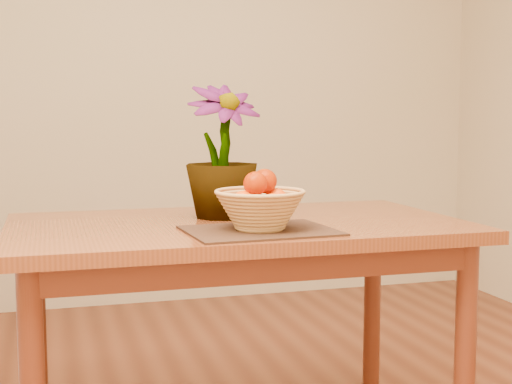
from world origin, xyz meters
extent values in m
cube|color=beige|center=(0.00, 2.25, 1.35)|extent=(4.00, 0.02, 2.70)
cube|color=brown|center=(0.00, 0.30, 0.73)|extent=(1.40, 0.80, 0.04)
cube|color=#542313|center=(0.00, 0.30, 0.67)|extent=(1.28, 0.68, 0.08)
cylinder|color=#542313|center=(0.62, -0.02, 0.35)|extent=(0.06, 0.06, 0.71)
cylinder|color=#542313|center=(-0.62, 0.62, 0.35)|extent=(0.06, 0.06, 0.71)
cylinder|color=#542313|center=(0.62, 0.62, 0.35)|extent=(0.06, 0.06, 0.71)
cube|color=#362013|center=(0.01, 0.09, 0.75)|extent=(0.43, 0.34, 0.01)
cylinder|color=tan|center=(0.01, 0.09, 0.76)|extent=(0.13, 0.13, 0.01)
sphere|color=#DF3A03|center=(0.01, 0.09, 0.83)|extent=(0.06, 0.06, 0.06)
sphere|color=#DF3A03|center=(0.06, 0.11, 0.84)|extent=(0.07, 0.07, 0.07)
sphere|color=#DF3A03|center=(-0.01, 0.14, 0.83)|extent=(0.06, 0.06, 0.06)
sphere|color=#DF3A03|center=(-0.05, 0.07, 0.84)|extent=(0.07, 0.07, 0.07)
sphere|color=#DF3A03|center=(0.03, 0.03, 0.83)|extent=(0.06, 0.06, 0.06)
sphere|color=#DF3A03|center=(0.03, 0.11, 0.89)|extent=(0.07, 0.07, 0.07)
sphere|color=#DF3A03|center=(-0.01, 0.07, 0.89)|extent=(0.07, 0.07, 0.07)
sphere|color=#DF3A03|center=(0.03, 0.11, 0.89)|extent=(0.07, 0.07, 0.07)
sphere|color=#DF3A03|center=(-0.01, 0.07, 0.89)|extent=(0.07, 0.07, 0.07)
imported|color=#134012|center=(-0.03, 0.40, 0.97)|extent=(0.29, 0.29, 0.43)
camera|label=1|loc=(-0.56, -1.83, 1.08)|focal=50.00mm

